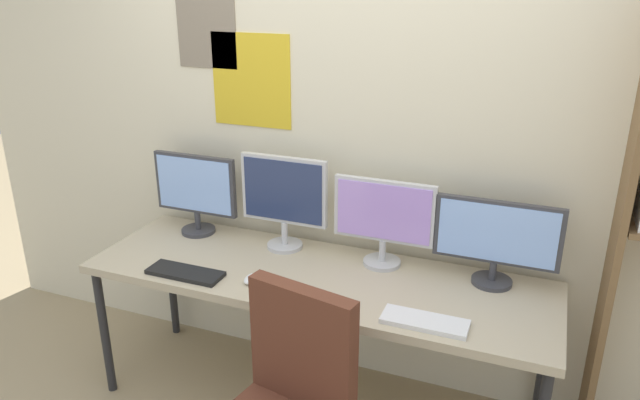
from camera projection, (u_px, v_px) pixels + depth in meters
The scene contains 9 objects.
wall_back at pixel (347, 135), 2.94m from camera, with size 4.58×0.11×2.60m.
desk at pixel (316, 284), 2.79m from camera, with size 2.18×0.68×0.74m.
monitor_far_left at pixel (196, 190), 3.14m from camera, with size 0.47×0.18×0.43m.
monitor_center_left at pixel (284, 197), 2.95m from camera, with size 0.45×0.18×0.48m.
monitor_center_right at pixel (384, 218), 2.78m from camera, with size 0.48×0.18×0.42m.
monitor_far_right at pixel (497, 238), 2.61m from camera, with size 0.55×0.18×0.39m.
keyboard_left at pixel (185, 273), 2.76m from camera, with size 0.36×0.13×0.02m, color black.
keyboard_right at pixel (425, 322), 2.38m from camera, with size 0.34×0.13×0.02m, color silver.
computer_mouse at pixel (251, 279), 2.70m from camera, with size 0.06×0.10×0.03m, color silver.
Camera 1 is at (0.93, -1.69, 2.05)m, focal length 33.57 mm.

